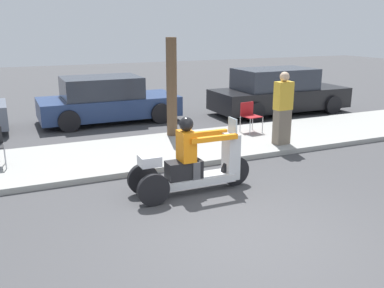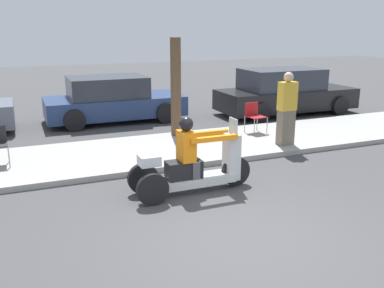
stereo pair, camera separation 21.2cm
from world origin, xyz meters
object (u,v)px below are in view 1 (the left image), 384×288
object	(u,v)px
folding_chair_curbside	(249,114)
motorcycle_trike	(192,166)
spectator_mid_group	(283,110)
parked_car_lot_center	(278,92)
tree_trunk	(172,87)
parked_car_lot_right	(107,100)

from	to	relation	value
folding_chair_curbside	motorcycle_trike	bearing A→B (deg)	-134.66
motorcycle_trike	spectator_mid_group	xyz separation A→B (m)	(3.25, 1.78, 0.47)
folding_chair_curbside	parked_car_lot_center	xyz separation A→B (m)	(2.61, 2.38, 0.11)
parked_car_lot_center	spectator_mid_group	bearing A→B (deg)	-123.76
folding_chair_curbside	tree_trunk	world-z (taller)	tree_trunk
parked_car_lot_right	parked_car_lot_center	bearing A→B (deg)	-10.49
motorcycle_trike	folding_chair_curbside	bearing A→B (deg)	45.34
motorcycle_trike	parked_car_lot_center	world-z (taller)	parked_car_lot_center
folding_chair_curbside	parked_car_lot_center	distance (m)	3.54
spectator_mid_group	parked_car_lot_right	world-z (taller)	spectator_mid_group
spectator_mid_group	folding_chair_curbside	world-z (taller)	spectator_mid_group
parked_car_lot_center	folding_chair_curbside	bearing A→B (deg)	-137.73
parked_car_lot_right	folding_chair_curbside	bearing A→B (deg)	-47.14
motorcycle_trike	parked_car_lot_center	distance (m)	8.06
tree_trunk	parked_car_lot_center	bearing A→B (deg)	21.52
folding_chair_curbside	parked_car_lot_center	world-z (taller)	parked_car_lot_center
parked_car_lot_center	parked_car_lot_right	bearing A→B (deg)	169.51
parked_car_lot_right	motorcycle_trike	bearing A→B (deg)	-89.80
spectator_mid_group	parked_car_lot_center	size ratio (longest dim) A/B	0.37
spectator_mid_group	parked_car_lot_center	bearing A→B (deg)	56.24
motorcycle_trike	spectator_mid_group	world-z (taller)	spectator_mid_group
parked_car_lot_right	tree_trunk	distance (m)	3.22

